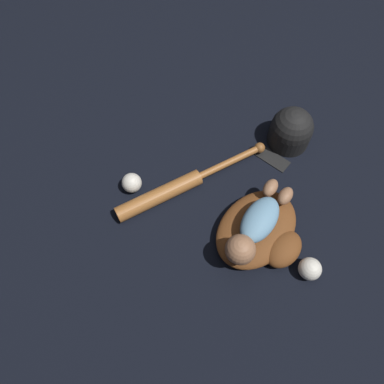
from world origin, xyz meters
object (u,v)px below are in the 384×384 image
(baseball_glove, at_px, (261,232))
(baseball, at_px, (132,183))
(baseball_cap, at_px, (291,130))
(baseball_spare, at_px, (310,269))
(baseball_bat, at_px, (175,188))
(baby_figure, at_px, (255,226))

(baseball_glove, bearing_deg, baseball, -76.12)
(baseball_cap, bearing_deg, baseball_spare, 36.87)
(baseball_bat, distance_m, baseball_cap, 0.50)
(baseball_bat, relative_size, baseball, 7.88)
(baseball_bat, bearing_deg, baseball_glove, 96.36)
(baseball, relative_size, baseball_spare, 0.98)
(baseball_glove, bearing_deg, baseball_bat, -83.64)
(baseball_glove, relative_size, baseball, 4.75)
(baseball_glove, height_order, baseball_cap, baseball_cap)
(baseball_glove, height_order, baby_figure, baby_figure)
(baseball, distance_m, baseball_spare, 0.68)
(baseball_spare, distance_m, baseball_cap, 0.54)
(baseball, height_order, baseball_spare, baseball_spare)
(baseball, height_order, baseball_cap, baseball_cap)
(baby_figure, bearing_deg, baseball_glove, 148.67)
(baseball_bat, height_order, baseball_spare, baseball_spare)
(baseball_bat, height_order, baseball_cap, baseball_cap)
(baseball_bat, distance_m, baseball_spare, 0.54)
(baseball_cap, bearing_deg, baseball_glove, 17.02)
(baseball_glove, bearing_deg, baseball_cap, -162.98)
(baseball, bearing_deg, baseball_bat, 120.44)
(baseball_glove, bearing_deg, baseball_spare, 85.42)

